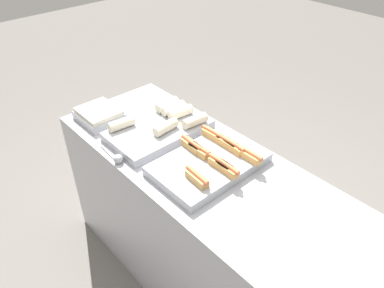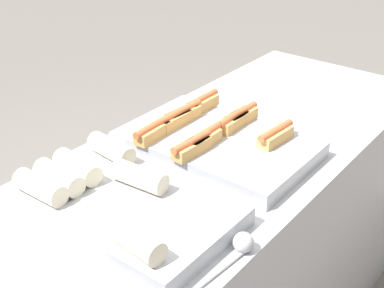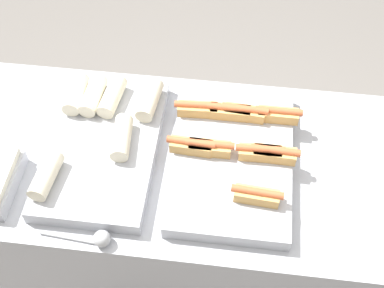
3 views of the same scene
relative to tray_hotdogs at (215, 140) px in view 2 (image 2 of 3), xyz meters
The scene contains 4 objects.
counter 0.49m from the tray_hotdogs, 135.98° to the right, with size 1.85×0.68×0.91m.
tray_hotdogs is the anchor object (origin of this frame).
tray_wraps 0.41m from the tray_hotdogs, behind, with size 0.33×0.56×0.11m.
serving_spoon_near 0.47m from the tray_hotdogs, 137.45° to the right, with size 0.20×0.05×0.05m.
Camera 2 is at (-1.14, -0.80, 1.70)m, focal length 50.00 mm.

